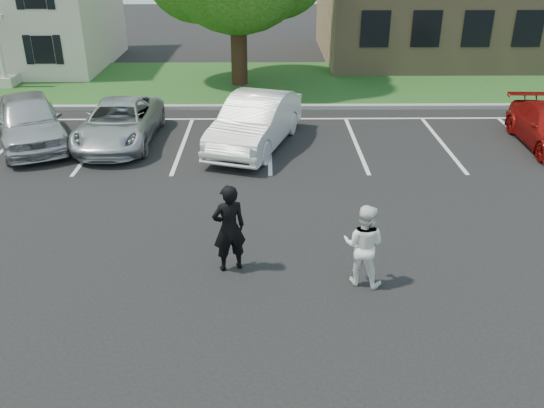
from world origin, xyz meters
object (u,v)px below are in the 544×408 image
object	(u,v)px
car_silver_minivan	(119,123)
car_white_sedan	(255,122)
man_black_suit	(229,228)
car_silver_west	(29,120)
man_white_shirt	(364,245)

from	to	relation	value
car_silver_minivan	car_white_sedan	world-z (taller)	car_white_sedan
man_black_suit	car_silver_west	distance (m)	10.13
car_silver_west	car_white_sedan	world-z (taller)	car_white_sedan
man_black_suit	car_silver_minivan	bearing A→B (deg)	-82.56
man_black_suit	car_silver_minivan	xyz separation A→B (m)	(-3.96, 7.69, -0.27)
man_white_shirt	car_silver_west	bearing A→B (deg)	-18.69
man_black_suit	car_silver_minivan	size ratio (longest dim) A/B	0.39
man_black_suit	car_white_sedan	bearing A→B (deg)	-113.07
car_silver_minivan	car_white_sedan	size ratio (longest dim) A/B	0.97
car_silver_west	car_white_sedan	bearing A→B (deg)	-27.91
man_white_shirt	car_silver_west	xyz separation A→B (m)	(-9.38, 8.07, -0.03)
car_silver_west	car_white_sedan	distance (m)	7.19
car_white_sedan	man_white_shirt	bearing A→B (deg)	-56.23
car_silver_west	car_white_sedan	size ratio (longest dim) A/B	0.96
car_silver_west	car_silver_minivan	xyz separation A→B (m)	(2.81, 0.16, -0.14)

